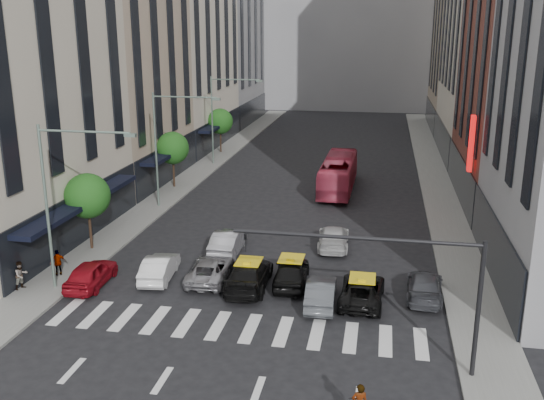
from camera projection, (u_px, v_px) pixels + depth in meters
The scene contains 31 objects.
ground at pixel (231, 343), 27.77m from camera, with size 160.00×160.00×0.00m, color black.
sidewalk_left at pixel (191, 177), 58.12m from camera, with size 3.00×96.00×0.15m, color slate.
sidewalk_right at pixel (438, 188), 54.10m from camera, with size 3.00×96.00×0.15m, color slate.
building_left_a at pixel (3, 26), 37.29m from camera, with size 8.00×18.00×28.00m, color beige.
building_left_b at pixel (120, 50), 53.91m from camera, with size 8.00×16.00×24.00m, color tan.
building_left_d at pixel (225, 19), 88.06m from camera, with size 8.00×18.00×30.00m, color gray.
building_right_b at pixel (527, 40), 46.75m from camera, with size 8.00×18.00×26.00m, color brown.
building_right_d at pixel (467, 26), 82.40m from camera, with size 8.00×18.00×28.00m, color tan.
building_far at pixel (351, 2), 103.17m from camera, with size 30.00×10.00×36.00m, color gray.
tree_near at pixel (87, 196), 38.28m from camera, with size 2.88×2.88×4.95m.
tree_mid at pixel (173, 148), 53.41m from camera, with size 2.88×2.88×4.95m.
tree_far at pixel (220, 121), 68.53m from camera, with size 2.88×2.88×4.95m.
streetlamp_near at pixel (61, 186), 31.68m from camera, with size 5.38×0.25×9.00m.
streetlamp_mid at pixel (167, 135), 46.81m from camera, with size 5.38×0.25×9.00m.
streetlamp_far at pixel (221, 109), 61.93m from camera, with size 5.38×0.25×9.00m.
traffic_signal at pixel (409, 272), 24.25m from camera, with size 10.10×0.20×6.00m.
liberty_sign at pixel (471, 144), 42.83m from camera, with size 0.30×0.70×4.00m.
car_red at pixel (91, 274), 33.68m from camera, with size 1.74×4.32×1.47m, color maroon.
car_white_front at pixel (159, 267), 34.64m from camera, with size 1.49×4.27×1.41m, color silver.
car_silver at pixel (210, 270), 34.45m from camera, with size 2.16×4.69×1.30m, color gray.
taxi_left at pixel (249, 275), 33.42m from camera, with size 2.16×5.31×1.54m, color black.
taxi_center at pixel (291, 272), 33.83m from camera, with size 1.82×4.53×1.54m, color black.
car_grey_mid at pixel (321, 292), 31.39m from camera, with size 1.47×4.22×1.39m, color #46494E.
taxi_right at pixel (362, 290), 31.72m from camera, with size 2.19×4.76×1.32m, color black.
car_grey_curb at pixel (425, 286), 32.22m from camera, with size 1.86×4.58×1.33m, color #3F4146.
car_row2_left at pixel (228, 241), 38.63m from camera, with size 1.62×4.64×1.53m, color #ABABB0.
car_row2_right at pixel (333, 237), 39.61m from camera, with size 1.95×4.80×1.39m, color silver.
bus at pixel (338, 174), 53.20m from camera, with size 2.57×10.97×3.06m, color #C83A57.
rider at pixel (360, 386), 21.28m from camera, with size 0.59×0.38×1.61m, color gray.
pedestrian_near at pixel (21, 275), 32.93m from camera, with size 0.77×0.60×1.58m, color gray.
pedestrian_far at pixel (58, 263), 34.77m from camera, with size 0.90×0.37×1.53m, color gray.
Camera 1 is at (6.40, -24.13, 13.95)m, focal length 40.00 mm.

